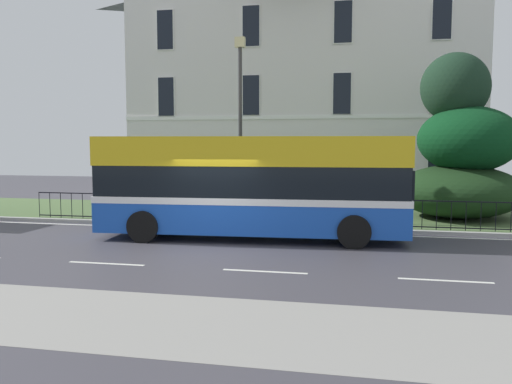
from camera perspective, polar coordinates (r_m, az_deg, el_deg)
ground_plane at (r=15.74m, az=-4.21°, el=-5.65°), size 60.00×56.00×0.18m
georgian_townhouse at (r=30.60m, az=5.40°, el=11.90°), size 18.10×8.94×12.60m
iron_verge_railing at (r=18.51m, az=1.14°, el=-1.96°), size 17.78×0.04×0.97m
evergreen_tree at (r=21.50m, az=21.25°, el=3.74°), size 4.74×4.74×6.26m
single_decker_bus at (r=16.41m, az=-0.42°, el=0.75°), size 9.58×3.08×3.17m
street_lamp_post at (r=19.67m, az=-1.71°, el=8.18°), size 0.36×0.24×6.67m
litter_bin at (r=21.30m, az=-15.11°, el=-1.03°), size 0.46×0.46×1.10m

